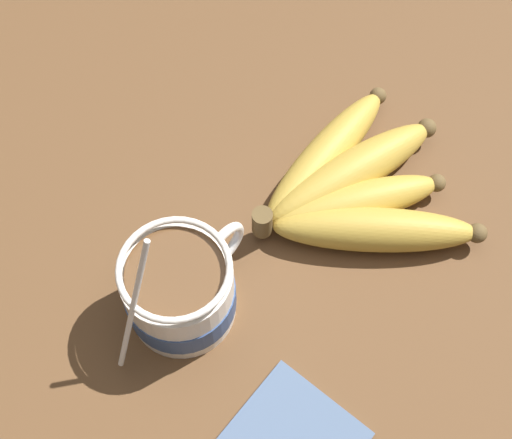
% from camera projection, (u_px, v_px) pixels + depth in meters
% --- Properties ---
extents(table, '(1.39, 1.39, 0.04)m').
position_uv_depth(table, '(218.00, 255.00, 0.71)').
color(table, brown).
rests_on(table, ground).
extents(coffee_mug, '(0.16, 0.10, 0.17)m').
position_uv_depth(coffee_mug, '(180.00, 290.00, 0.63)').
color(coffee_mug, white).
rests_on(coffee_mug, table).
extents(banana_bunch, '(0.22, 0.20, 0.04)m').
position_uv_depth(banana_bunch, '(353.00, 189.00, 0.70)').
color(banana_bunch, brown).
rests_on(banana_bunch, table).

